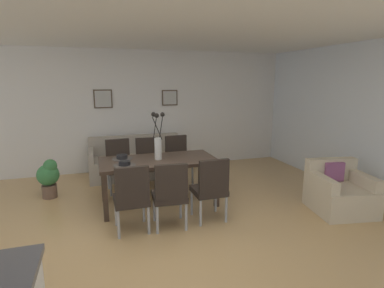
% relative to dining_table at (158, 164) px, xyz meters
% --- Properties ---
extents(ground_plane, '(9.00, 9.00, 0.00)m').
position_rel_dining_table_xyz_m(ground_plane, '(-0.19, -1.05, -0.66)').
color(ground_plane, tan).
extents(back_wall_panel, '(9.00, 0.10, 2.60)m').
position_rel_dining_table_xyz_m(back_wall_panel, '(-0.19, 2.20, 0.64)').
color(back_wall_panel, silver).
rests_on(back_wall_panel, ground).
extents(side_window_wall, '(0.10, 6.30, 2.60)m').
position_rel_dining_table_xyz_m(side_window_wall, '(3.46, -0.65, 0.64)').
color(side_window_wall, white).
rests_on(side_window_wall, ground).
extents(ceiling_panel, '(9.00, 7.20, 0.08)m').
position_rel_dining_table_xyz_m(ceiling_panel, '(-0.19, -0.65, 1.98)').
color(ceiling_panel, white).
extents(dining_table, '(1.80, 0.88, 0.74)m').
position_rel_dining_table_xyz_m(dining_table, '(0.00, 0.00, 0.00)').
color(dining_table, '#3D2D23').
rests_on(dining_table, ground).
extents(dining_chair_near_left, '(0.44, 0.44, 0.92)m').
position_rel_dining_table_xyz_m(dining_chair_near_left, '(-0.52, -0.83, -0.15)').
color(dining_chair_near_left, black).
rests_on(dining_chair_near_left, ground).
extents(dining_chair_near_right, '(0.46, 0.46, 0.92)m').
position_rel_dining_table_xyz_m(dining_chair_near_right, '(-0.55, 0.85, -0.15)').
color(dining_chair_near_right, black).
rests_on(dining_chair_near_right, ground).
extents(dining_chair_far_left, '(0.47, 0.47, 0.92)m').
position_rel_dining_table_xyz_m(dining_chair_far_left, '(-0.03, -0.87, -0.15)').
color(dining_chair_far_left, black).
rests_on(dining_chair_far_left, ground).
extents(dining_chair_far_right, '(0.46, 0.46, 0.92)m').
position_rel_dining_table_xyz_m(dining_chair_far_right, '(-0.02, 0.82, -0.15)').
color(dining_chair_far_right, black).
rests_on(dining_chair_far_right, ground).
extents(dining_chair_mid_left, '(0.44, 0.44, 0.92)m').
position_rel_dining_table_xyz_m(dining_chair_mid_left, '(0.57, -0.82, -0.15)').
color(dining_chair_mid_left, black).
rests_on(dining_chair_mid_left, ground).
extents(dining_chair_mid_right, '(0.47, 0.47, 0.92)m').
position_rel_dining_table_xyz_m(dining_chair_mid_right, '(0.55, 0.87, -0.15)').
color(dining_chair_mid_right, black).
rests_on(dining_chair_mid_right, ground).
extents(centerpiece_vase, '(0.21, 0.23, 0.73)m').
position_rel_dining_table_xyz_m(centerpiece_vase, '(0.00, 0.00, 0.36)').
color(centerpiece_vase, silver).
rests_on(centerpiece_vase, dining_table).
extents(placemat_near_left, '(0.32, 0.32, 0.01)m').
position_rel_dining_table_xyz_m(placemat_near_left, '(-0.54, -0.20, 0.08)').
color(placemat_near_left, '#4C4742').
rests_on(placemat_near_left, dining_table).
extents(bowl_near_left, '(0.17, 0.17, 0.07)m').
position_rel_dining_table_xyz_m(bowl_near_left, '(-0.54, -0.20, 0.12)').
color(bowl_near_left, black).
rests_on(bowl_near_left, dining_table).
extents(placemat_near_right, '(0.32, 0.32, 0.01)m').
position_rel_dining_table_xyz_m(placemat_near_right, '(-0.54, 0.20, 0.08)').
color(placemat_near_right, '#4C4742').
rests_on(placemat_near_right, dining_table).
extents(bowl_near_right, '(0.17, 0.17, 0.07)m').
position_rel_dining_table_xyz_m(bowl_near_right, '(-0.54, 0.20, 0.12)').
color(bowl_near_right, black).
rests_on(bowl_near_right, dining_table).
extents(sofa, '(1.91, 0.84, 0.80)m').
position_rel_dining_table_xyz_m(sofa, '(-0.12, 1.65, -0.38)').
color(sofa, '#A89E8E').
rests_on(sofa, ground).
extents(armchair, '(0.93, 0.93, 0.75)m').
position_rel_dining_table_xyz_m(armchair, '(2.56, -1.09, -0.38)').
color(armchair, beige).
rests_on(armchair, ground).
extents(framed_picture_left, '(0.38, 0.03, 0.39)m').
position_rel_dining_table_xyz_m(framed_picture_left, '(-0.72, 2.13, 0.92)').
color(framed_picture_left, '#473828').
extents(framed_picture_center, '(0.35, 0.03, 0.34)m').
position_rel_dining_table_xyz_m(framed_picture_center, '(0.72, 2.13, 0.92)').
color(framed_picture_center, '#473828').
extents(potted_plant, '(0.36, 0.36, 0.67)m').
position_rel_dining_table_xyz_m(potted_plant, '(-1.71, 0.84, -0.29)').
color(potted_plant, brown).
rests_on(potted_plant, ground).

